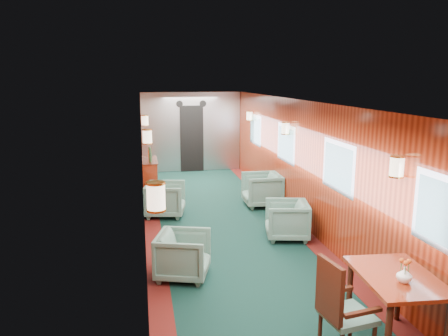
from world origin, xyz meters
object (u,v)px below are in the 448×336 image
dining_table (396,286)px  armchair_left_near (183,255)px  armchair_left_far (166,199)px  armchair_right_far (262,190)px  side_chair (340,306)px  credenza (150,180)px  armchair_right_near (287,220)px

dining_table → armchair_left_near: dining_table is taller
armchair_left_far → armchair_right_far: 2.18m
side_chair → armchair_right_far: side_chair is taller
dining_table → credenza: bearing=115.4°
credenza → armchair_left_near: (0.36, -4.15, -0.16)m
credenza → armchair_right_far: size_ratio=1.53×
armchair_right_near → armchair_right_far: (0.11, 2.04, 0.03)m
credenza → armchair_right_near: size_ratio=1.67×
armchair_left_far → armchair_right_far: (2.15, 0.33, 0.02)m
side_chair → credenza: size_ratio=0.87×
dining_table → armchair_right_far: dining_table is taller
side_chair → armchair_right_near: size_ratio=1.45×
dining_table → armchair_right_near: dining_table is taller
dining_table → armchair_left_far: (-2.11, 4.95, -0.32)m
dining_table → armchair_right_far: size_ratio=1.39×
side_chair → armchair_left_near: (-1.35, 2.16, -0.25)m
armchair_left_near → dining_table: bearing=-118.0°
dining_table → armchair_right_near: bearing=95.6°
armchair_left_near → side_chair: bearing=-130.8°
credenza → armchair_right_near: bearing=-51.8°
armchair_left_near → armchair_right_near: (1.96, 1.20, 0.01)m
armchair_left_near → armchair_right_near: armchair_right_near is taller
credenza → armchair_right_far: bearing=-20.6°
credenza → armchair_left_far: size_ratio=1.60×
armchair_right_near → armchair_right_far: size_ratio=0.91×
dining_table → armchair_right_far: bearing=93.9°
armchair_left_near → armchair_right_far: size_ratio=0.90×
credenza → side_chair: bearing=-74.9°
armchair_right_far → dining_table: bearing=0.8°
dining_table → armchair_right_near: size_ratio=1.52×
credenza → armchair_right_near: (2.32, -2.95, -0.15)m
side_chair → armchair_left_far: bearing=96.6°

